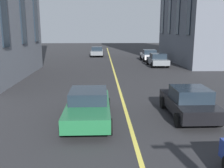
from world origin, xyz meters
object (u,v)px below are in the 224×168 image
car_black_trailing (189,102)px  car_green_near (88,106)px  car_white_oncoming (149,55)px  car_grey_far (158,60)px  car_grey_parked_b (97,52)px

car_black_trailing → car_green_near: car_black_trailing is taller
car_white_oncoming → car_green_near: size_ratio=0.89×
car_black_trailing → car_grey_far: size_ratio=1.00×
car_white_oncoming → car_black_trailing: bearing=174.3°
car_black_trailing → car_grey_far: bearing=-7.5°
car_black_trailing → car_grey_far: 16.25m
car_grey_far → car_white_oncoming: size_ratio=1.00×
car_grey_far → car_green_near: bearing=158.0°
car_grey_parked_b → car_green_near: car_grey_parked_b is taller
car_black_trailing → car_white_oncoming: size_ratio=1.00×
car_black_trailing → car_grey_parked_b: size_ratio=1.00×
car_grey_parked_b → car_grey_far: size_ratio=1.00×
car_grey_far → car_black_trailing: bearing=172.5°
car_grey_far → car_white_oncoming: 5.02m
car_black_trailing → car_green_near: size_ratio=0.89×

